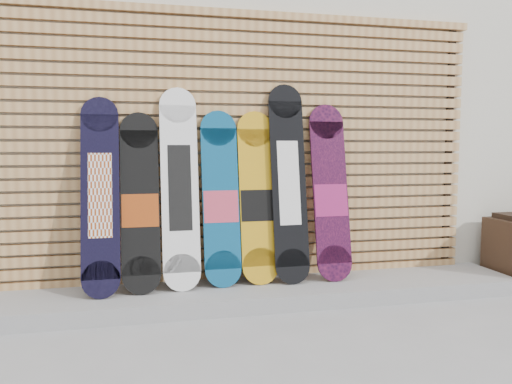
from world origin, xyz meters
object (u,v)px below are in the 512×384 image
snowboard_0 (100,195)px  snowboard_5 (289,183)px  snowboard_6 (330,193)px  snowboard_4 (258,198)px  snowboard_2 (180,188)px  snowboard_3 (221,199)px  snowboard_1 (140,203)px

snowboard_0 → snowboard_5: bearing=1.3°
snowboard_0 → snowboard_6: 1.81m
snowboard_5 → snowboard_6: snowboard_5 is taller
snowboard_6 → snowboard_4: bearing=178.0°
snowboard_2 → snowboard_3: snowboard_2 is taller
snowboard_3 → snowboard_6: size_ratio=0.95×
snowboard_5 → snowboard_6: (0.36, -0.00, -0.09)m
snowboard_3 → snowboard_5: size_ratio=0.86×
snowboard_0 → snowboard_6: (1.81, 0.03, -0.02)m
snowboard_0 → snowboard_4: bearing=2.4°
snowboard_3 → snowboard_6: 0.91m
snowboard_3 → snowboard_5: (0.55, -0.01, 0.12)m
snowboard_1 → snowboard_2: snowboard_2 is taller
snowboard_1 → snowboard_3: (0.62, 0.03, 0.01)m
snowboard_6 → snowboard_1: bearing=-179.5°
snowboard_3 → snowboard_6: snowboard_6 is taller
snowboard_0 → snowboard_1: snowboard_0 is taller
snowboard_0 → snowboard_2: bearing=3.0°
snowboard_0 → snowboard_6: size_ratio=1.02×
snowboard_1 → snowboard_3: snowboard_3 is taller
snowboard_2 → snowboard_3: 0.33m
snowboard_5 → snowboard_2: bearing=-179.9°
snowboard_1 → snowboard_2: (0.30, 0.01, 0.11)m
snowboard_1 → snowboard_6: 1.53m
snowboard_3 → snowboard_4: same height
snowboard_1 → snowboard_4: 0.92m
snowboard_1 → snowboard_2: 0.32m
snowboard_6 → snowboard_5: bearing=179.7°
snowboard_2 → snowboard_3: size_ratio=1.13×
snowboard_0 → snowboard_6: bearing=1.0°
snowboard_1 → snowboard_4: snowboard_4 is taller
snowboard_2 → snowboard_5: bearing=0.1°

